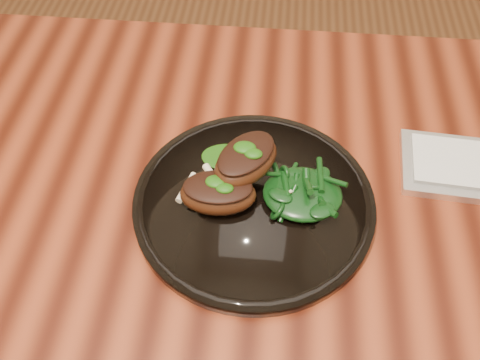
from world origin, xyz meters
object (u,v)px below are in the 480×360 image
plate (254,202)px  lamb_chop_front (218,193)px  desk (258,238)px  greens_heap (303,191)px

plate → lamb_chop_front: 0.06m
desk → greens_heap: bearing=0.3°
lamb_chop_front → greens_heap: (0.11, 0.02, -0.00)m
plate → greens_heap: greens_heap is taller
plate → greens_heap: (0.06, 0.01, 0.03)m
greens_heap → lamb_chop_front: bearing=-171.2°
desk → lamb_chop_front: bearing=-162.9°
desk → lamb_chop_front: 0.13m
plate → greens_heap: 0.07m
desk → lamb_chop_front: (-0.05, -0.02, 0.12)m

